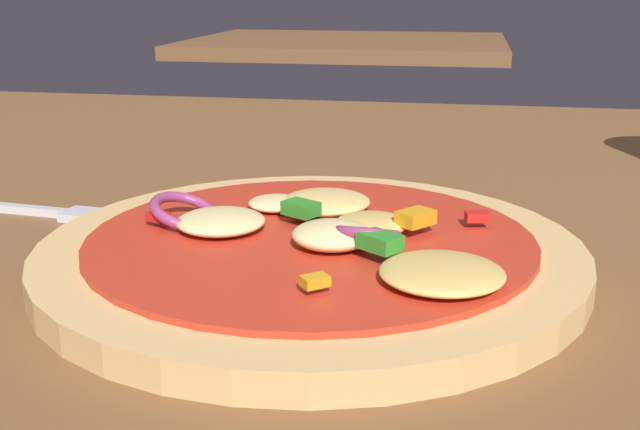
{
  "coord_description": "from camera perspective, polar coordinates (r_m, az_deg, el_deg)",
  "views": [
    {
      "loc": [
        0.11,
        -0.35,
        0.17
      ],
      "look_at": [
        0.04,
        0.02,
        0.05
      ],
      "focal_mm": 43.95,
      "sensor_mm": 36.0,
      "label": 1
    }
  ],
  "objects": [
    {
      "name": "dining_table",
      "position": [
        0.4,
        -5.96,
        -5.53
      ],
      "size": [
        1.15,
        1.08,
        0.03
      ],
      "color": "brown",
      "rests_on": "ground"
    },
    {
      "name": "background_table",
      "position": [
        1.88,
        2.06,
        12.25
      ],
      "size": [
        0.72,
        0.58,
        0.03
      ],
      "color": "brown",
      "rests_on": "ground"
    },
    {
      "name": "fork",
      "position": [
        0.5,
        -20.31,
        0.33
      ],
      "size": [
        0.16,
        0.03,
        0.01
      ],
      "color": "silver",
      "rests_on": "dining_table"
    },
    {
      "name": "pizza",
      "position": [
        0.38,
        -0.47,
        -2.41
      ],
      "size": [
        0.26,
        0.26,
        0.03
      ],
      "color": "tan",
      "rests_on": "dining_table"
    }
  ]
}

